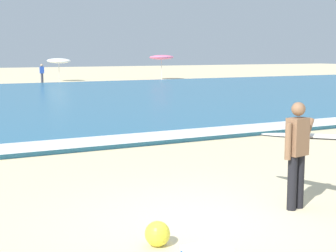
# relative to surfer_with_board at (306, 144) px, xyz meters

# --- Properties ---
(ground_plane) EXTENTS (160.00, 160.00, 0.00)m
(ground_plane) POSITION_rel_surfer_with_board_xyz_m (-1.83, 0.20, -1.03)
(ground_plane) COLOR beige
(surf_foam) EXTENTS (120.00, 1.43, 0.01)m
(surf_foam) POSITION_rel_surfer_with_board_xyz_m (-1.83, 6.74, -0.88)
(surf_foam) COLOR white
(surf_foam) RESTS_ON sea
(surfer_with_board) EXTENTS (1.17, 2.47, 1.73)m
(surfer_with_board) POSITION_rel_surfer_with_board_xyz_m (0.00, 0.00, 0.00)
(surfer_with_board) COLOR black
(surfer_with_board) RESTS_ON ground
(beach_umbrella_2) EXTENTS (2.02, 2.04, 2.03)m
(beach_umbrella_2) POSITION_rel_surfer_with_board_xyz_m (6.66, 37.52, 0.74)
(beach_umbrella_2) COLOR beige
(beach_umbrella_2) RESTS_ON ground
(beach_umbrella_3) EXTENTS (2.23, 2.24, 2.28)m
(beach_umbrella_3) POSITION_rel_surfer_with_board_xyz_m (15.92, 36.26, 1.01)
(beach_umbrella_3) COLOR beige
(beach_umbrella_3) RESTS_ON ground
(beachgoer_near_row_left) EXTENTS (0.32, 0.20, 1.58)m
(beachgoer_near_row_left) POSITION_rel_surfer_with_board_xyz_m (4.45, 34.63, -0.18)
(beachgoer_near_row_left) COLOR #383842
(beachgoer_near_row_left) RESTS_ON ground
(beach_ball) EXTENTS (0.33, 0.33, 0.33)m
(beach_ball) POSITION_rel_surfer_with_board_xyz_m (-2.93, -0.46, -0.86)
(beach_ball) COLOR yellow
(beach_ball) RESTS_ON ground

